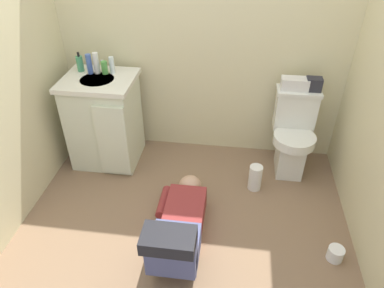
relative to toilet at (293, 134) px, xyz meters
The scene contains 15 objects.
ground_plane 1.23m from the toilet, 135.13° to the right, with size 2.97×3.17×0.04m, color #83654B.
wall_back 1.21m from the toilet, 160.23° to the left, with size 2.63×0.08×2.40m, color beige.
toilet is the anchor object (origin of this frame).
vanity_cabinet 1.66m from the toilet, behind, with size 0.60×0.53×0.82m.
faucet 1.73m from the toilet, behind, with size 0.02×0.02×0.10m, color silver.
person_plumber 1.31m from the toilet, 129.93° to the right, with size 0.39×1.06×0.52m.
tissue_box 0.44m from the toilet, 116.43° to the left, with size 0.22×0.11×0.10m, color silver.
toiletry_bag 0.46m from the toilet, 40.77° to the left, with size 0.12×0.09×0.11m, color #26262D.
soap_dispenser 1.92m from the toilet, behind, with size 0.06×0.06×0.17m.
bottle_blue 1.83m from the toilet, behind, with size 0.05×0.05×0.17m, color #4563B4.
bottle_white 1.78m from the toilet, behind, with size 0.05×0.05×0.18m, color white.
bottle_green 1.70m from the toilet, behind, with size 0.05×0.05×0.11m, color #53A448.
bottle_clear 1.65m from the toilet, behind, with size 0.04×0.04×0.14m, color silver.
paper_towel_roll 0.51m from the toilet, 133.20° to the right, with size 0.11×0.11×0.23m, color white.
toilet_paper_roll 1.06m from the toilet, 75.91° to the right, with size 0.11×0.11×0.10m, color white.
Camera 1 is at (0.31, -1.83, 2.08)m, focal length 33.40 mm.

